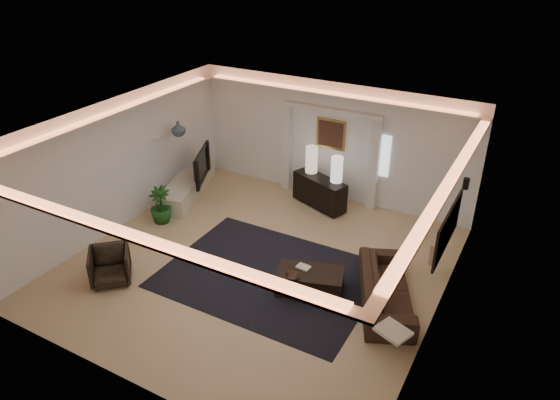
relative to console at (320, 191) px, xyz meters
The scene contains 33 objects.
floor 2.88m from the console, 90.84° to the right, with size 7.00×7.00×0.00m, color tan.
ceiling 3.79m from the console, 90.84° to the right, with size 7.00×7.00×0.00m, color white.
wall_back 1.24m from the console, 93.64° to the left, with size 7.00×7.00×0.00m, color white.
wall_front 6.43m from the console, 90.37° to the right, with size 7.00×7.00×0.00m, color white.
wall_left 4.66m from the console, 141.20° to the right, with size 7.00×7.00×0.00m, color white.
wall_right 4.60m from the console, 39.47° to the right, with size 7.00×7.00×0.00m, color white.
cove_soffit 3.61m from the console, 90.84° to the right, with size 7.00×7.00×0.04m, color silver.
daylight_slit 1.74m from the console, 25.79° to the left, with size 0.25×0.03×1.00m, color white.
area_rug 3.09m from the console, 83.29° to the right, with size 4.00×3.00×0.01m, color black.
pilaster_left 1.49m from the console, 155.13° to the left, with size 0.22×0.20×2.20m, color silver.
pilaster_right 1.42m from the console, 26.48° to the left, with size 0.22×0.20×2.20m, color silver.
alcove_header 1.93m from the console, 94.30° to the left, with size 2.52×0.20×0.12m, color silver.
painting_frame 1.40m from the console, 93.82° to the left, with size 0.74×0.04×0.74m, color tan.
painting_canvas 1.39m from the console, 93.98° to the left, with size 0.62×0.02×0.62m, color #4C2D1E.
art_panel_frame 4.46m from the console, 36.62° to the right, with size 0.04×1.64×0.74m, color black.
art_panel_gold 4.45m from the console, 36.82° to the right, with size 0.02×1.50×0.62m, color tan.
wall_sconce 3.63m from the console, 10.98° to the right, with size 0.12×0.12×0.22m, color black.
wall_niche 3.97m from the console, 157.42° to the right, with size 0.10×0.55×0.04m, color silver.
console is the anchor object (origin of this frame).
lamp_left 0.80m from the console, 146.90° to the left, with size 0.29×0.29×0.65m, color beige.
lamp_right 0.80m from the console, ahead, with size 0.28×0.28×0.62m, color white.
media_ledge 3.35m from the console, 162.41° to the right, with size 0.64×2.54×0.48m, color beige.
tv 3.06m from the console, 161.46° to the right, with size 0.18×1.35×0.78m, color black.
figurine 3.22m from the console, behind, with size 0.15×0.15×0.40m, color black.
ginger_jar 3.65m from the console, 157.91° to the right, with size 0.34×0.34×0.35m, color slate.
plant 3.74m from the console, 139.51° to the right, with size 0.48×0.48×0.87m, color #1B4B19.
sofa 3.76m from the console, 46.54° to the right, with size 0.86×2.19×0.64m, color #3E301E.
throw_blanket 5.08m from the console, 52.21° to the right, with size 0.49×0.40×0.05m, color beige.
throw_pillow 3.44m from the console, 25.27° to the right, with size 0.13×0.43×0.43m, color tan.
coffee_table 3.34m from the console, 67.86° to the right, with size 1.21×0.66×0.45m, color black.
bowl 3.57m from the console, 73.00° to the right, with size 0.27×0.27×0.07m, color #312219.
magazine 3.22m from the console, 70.25° to the right, with size 0.25×0.18×0.03m, color beige.
armchair 5.13m from the console, 115.43° to the right, with size 0.72×0.74×0.68m, color #34261E.
Camera 1 is at (4.56, -7.29, 6.02)m, focal length 33.22 mm.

